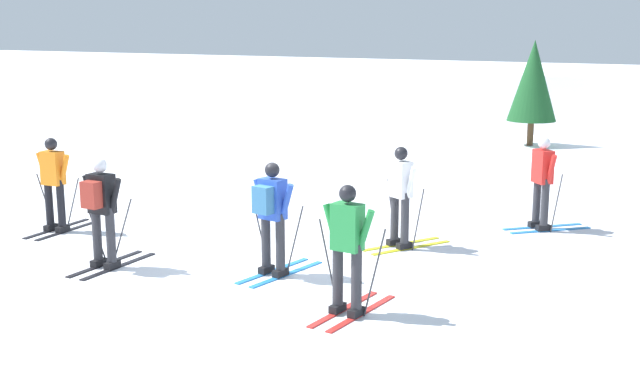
{
  "coord_description": "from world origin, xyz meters",
  "views": [
    {
      "loc": [
        6.9,
        -9.84,
        3.65
      ],
      "look_at": [
        0.15,
        1.49,
        0.9
      ],
      "focal_mm": 44.9,
      "sensor_mm": 36.0,
      "label": 1
    }
  ],
  "objects_px": {
    "skier_orange": "(54,182)",
    "skier_white": "(401,194)",
    "skier_red": "(542,180)",
    "skier_green": "(348,246)",
    "conifer_far_left": "(533,81)",
    "skier_blue": "(272,213)",
    "skier_black": "(101,208)"
  },
  "relations": [
    {
      "from": "skier_orange",
      "to": "skier_white",
      "type": "bearing_deg",
      "value": 20.89
    },
    {
      "from": "skier_blue",
      "to": "conifer_far_left",
      "type": "relative_size",
      "value": 0.53
    },
    {
      "from": "skier_red",
      "to": "conifer_far_left",
      "type": "bearing_deg",
      "value": 107.28
    },
    {
      "from": "skier_blue",
      "to": "skier_red",
      "type": "bearing_deg",
      "value": 61.04
    },
    {
      "from": "skier_white",
      "to": "skier_orange",
      "type": "distance_m",
      "value": 6.18
    },
    {
      "from": "skier_red",
      "to": "skier_orange",
      "type": "distance_m",
      "value": 8.77
    },
    {
      "from": "skier_white",
      "to": "skier_black",
      "type": "bearing_deg",
      "value": -135.03
    },
    {
      "from": "skier_black",
      "to": "conifer_far_left",
      "type": "relative_size",
      "value": 0.53
    },
    {
      "from": "skier_red",
      "to": "skier_blue",
      "type": "distance_m",
      "value": 5.47
    },
    {
      "from": "skier_green",
      "to": "skier_black",
      "type": "bearing_deg",
      "value": -178.08
    },
    {
      "from": "skier_blue",
      "to": "skier_green",
      "type": "bearing_deg",
      "value": -26.46
    },
    {
      "from": "skier_red",
      "to": "skier_white",
      "type": "height_order",
      "value": "same"
    },
    {
      "from": "skier_white",
      "to": "skier_green",
      "type": "xyz_separation_m",
      "value": [
        0.78,
        -3.24,
        0.0
      ]
    },
    {
      "from": "skier_red",
      "to": "skier_white",
      "type": "bearing_deg",
      "value": -124.93
    },
    {
      "from": "skier_orange",
      "to": "conifer_far_left",
      "type": "relative_size",
      "value": 0.53
    },
    {
      "from": "skier_blue",
      "to": "skier_white",
      "type": "bearing_deg",
      "value": 67.9
    },
    {
      "from": "skier_white",
      "to": "skier_black",
      "type": "distance_m",
      "value": 4.79
    },
    {
      "from": "skier_white",
      "to": "skier_orange",
      "type": "xyz_separation_m",
      "value": [
        -5.77,
        -2.2,
        -0.0
      ]
    },
    {
      "from": "skier_red",
      "to": "skier_orange",
      "type": "relative_size",
      "value": 1.0
    },
    {
      "from": "skier_black",
      "to": "skier_green",
      "type": "relative_size",
      "value": 1.0
    },
    {
      "from": "skier_black",
      "to": "skier_blue",
      "type": "bearing_deg",
      "value": 22.62
    },
    {
      "from": "skier_orange",
      "to": "skier_black",
      "type": "bearing_deg",
      "value": -26.33
    },
    {
      "from": "skier_orange",
      "to": "conifer_far_left",
      "type": "distance_m",
      "value": 15.52
    },
    {
      "from": "conifer_far_left",
      "to": "skier_orange",
      "type": "bearing_deg",
      "value": -105.97
    },
    {
      "from": "skier_black",
      "to": "skier_green",
      "type": "xyz_separation_m",
      "value": [
        4.17,
        0.14,
        -0.04
      ]
    },
    {
      "from": "skier_white",
      "to": "skier_black",
      "type": "xyz_separation_m",
      "value": [
        -3.39,
        -3.38,
        0.04
      ]
    },
    {
      "from": "skier_white",
      "to": "skier_black",
      "type": "height_order",
      "value": "same"
    },
    {
      "from": "skier_blue",
      "to": "skier_green",
      "type": "xyz_separation_m",
      "value": [
        1.75,
        -0.87,
        -0.04
      ]
    },
    {
      "from": "skier_red",
      "to": "skier_blue",
      "type": "height_order",
      "value": "same"
    },
    {
      "from": "skier_red",
      "to": "skier_green",
      "type": "relative_size",
      "value": 1.0
    },
    {
      "from": "skier_green",
      "to": "conifer_far_left",
      "type": "xyz_separation_m",
      "value": [
        -2.3,
        15.92,
        1.08
      ]
    },
    {
      "from": "skier_white",
      "to": "skier_red",
      "type": "bearing_deg",
      "value": 55.07
    }
  ]
}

